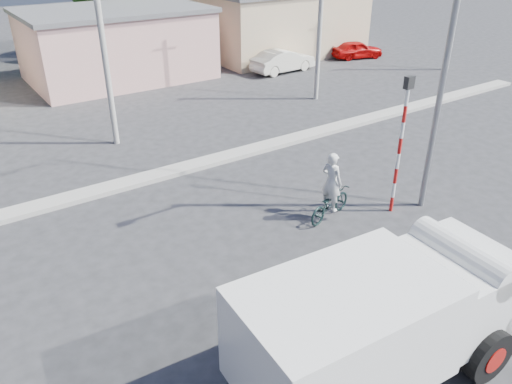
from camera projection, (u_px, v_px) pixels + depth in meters
ground_plane at (351, 267)px, 13.34m from camera, size 120.00×120.00×0.00m
median at (204, 163)px, 19.13m from camera, size 40.00×0.80×0.16m
truck at (392, 316)px, 9.54m from camera, size 6.50×2.90×2.62m
bicycle at (330, 203)px, 15.42m from camera, size 2.02×1.11×1.00m
cyclist at (331, 191)px, 15.21m from camera, size 0.61×0.78×1.90m
car_cream at (283, 61)px, 31.27m from camera, size 4.35×1.75×1.41m
car_red at (357, 49)px, 34.66m from camera, size 3.79×2.36×1.20m
traffic_pole at (402, 135)px, 14.82m from camera, size 0.28×0.18×4.36m
streetlight at (444, 52)px, 13.96m from camera, size 2.34×0.22×9.00m
building_row at (101, 43)px, 28.94m from camera, size 37.80×7.30×4.44m
utility_poles at (220, 31)px, 21.81m from camera, size 35.40×0.24×8.00m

